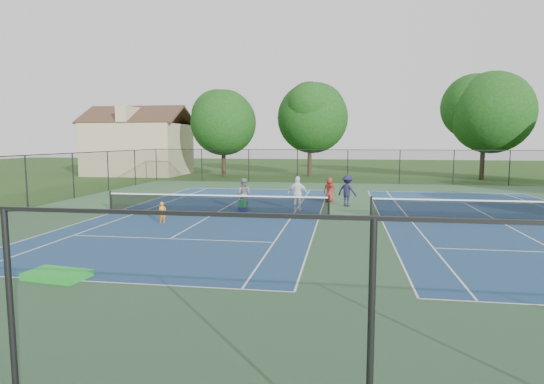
% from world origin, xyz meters
% --- Properties ---
extents(ground, '(140.00, 140.00, 0.00)m').
position_xyz_m(ground, '(0.00, 0.00, 0.00)').
color(ground, '#234716').
rests_on(ground, ground).
extents(court_pad, '(36.00, 36.00, 0.01)m').
position_xyz_m(court_pad, '(0.00, 0.00, 0.00)').
color(court_pad, '#2F5338').
rests_on(court_pad, ground).
extents(tennis_court_left, '(12.00, 23.83, 1.07)m').
position_xyz_m(tennis_court_left, '(-7.00, 0.00, 0.10)').
color(tennis_court_left, navy).
rests_on(tennis_court_left, ground).
extents(tennis_court_right, '(12.00, 23.83, 1.07)m').
position_xyz_m(tennis_court_right, '(7.00, 0.00, 0.10)').
color(tennis_court_right, navy).
rests_on(tennis_court_right, ground).
extents(perimeter_fence, '(36.08, 36.08, 3.02)m').
position_xyz_m(perimeter_fence, '(0.00, 0.00, 1.60)').
color(perimeter_fence, black).
rests_on(perimeter_fence, ground).
extents(tree_back_a, '(6.80, 6.80, 9.15)m').
position_xyz_m(tree_back_a, '(-13.00, 24.00, 6.04)').
color(tree_back_a, '#2D2116').
rests_on(tree_back_a, ground).
extents(tree_back_b, '(7.60, 7.60, 10.03)m').
position_xyz_m(tree_back_b, '(-4.00, 26.00, 6.60)').
color(tree_back_b, '#2D2116').
rests_on(tree_back_b, ground).
extents(tree_back_d, '(7.80, 7.80, 10.37)m').
position_xyz_m(tree_back_d, '(13.00, 24.00, 6.82)').
color(tree_back_d, '#2D2116').
rests_on(tree_back_d, ground).
extents(clapboard_house, '(10.80, 8.10, 7.65)m').
position_xyz_m(clapboard_house, '(-23.00, 25.00, 3.09)').
color(clapboard_house, tan).
rests_on(clapboard_house, ground).
extents(child_player, '(0.40, 0.31, 1.00)m').
position_xyz_m(child_player, '(-8.63, -3.22, 0.50)').
color(child_player, orange).
rests_on(child_player, ground).
extents(instructor, '(0.93, 0.76, 1.76)m').
position_xyz_m(instructor, '(-5.79, 1.37, 0.88)').
color(instructor, gray).
rests_on(instructor, ground).
extents(bystander_a, '(1.14, 0.55, 1.88)m').
position_xyz_m(bystander_a, '(-2.80, 1.65, 0.94)').
color(bystander_a, white).
rests_on(bystander_a, ground).
extents(bystander_b, '(1.37, 1.17, 1.83)m').
position_xyz_m(bystander_b, '(-0.12, 3.62, 0.92)').
color(bystander_b, '#1B1938').
rests_on(bystander_b, ground).
extents(bystander_c, '(0.84, 0.64, 1.53)m').
position_xyz_m(bystander_c, '(-1.19, 5.41, 0.77)').
color(bystander_c, maroon).
rests_on(bystander_c, ground).
extents(ball_crate, '(0.45, 0.36, 0.31)m').
position_xyz_m(ball_crate, '(-5.65, 0.40, 0.16)').
color(ball_crate, navy).
rests_on(ball_crate, ground).
extents(ball_hopper, '(0.38, 0.33, 0.39)m').
position_xyz_m(ball_hopper, '(-5.65, 0.40, 0.50)').
color(ball_hopper, green).
rests_on(ball_hopper, ball_crate).
extents(green_tarp, '(1.78, 1.18, 0.20)m').
position_xyz_m(green_tarp, '(-8.20, -11.75, 0.11)').
color(green_tarp, '#1CC61E').
rests_on(green_tarp, ground).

